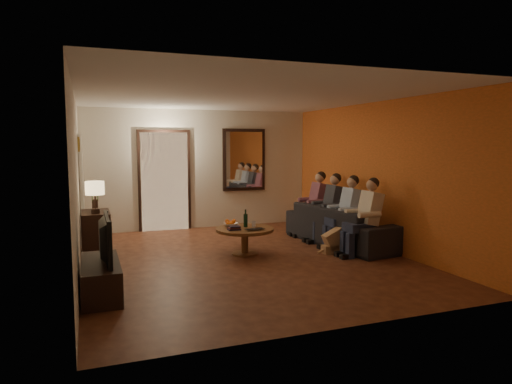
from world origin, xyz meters
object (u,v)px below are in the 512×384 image
object	(u,v)px
sofa	(343,225)
person_b	(347,215)
wine_bottle	(246,218)
laptop	(256,230)
table_lamp	(95,197)
coffee_table	(245,241)
person_c	(330,210)
person_d	(315,206)
dog	(336,237)
bowl	(231,225)
dresser	(96,233)
person_a	(366,220)
tv_stand	(101,278)
tv	(99,239)

from	to	relation	value
sofa	person_b	bearing A→B (deg)	154.14
wine_bottle	laptop	world-z (taller)	wine_bottle
laptop	table_lamp	bearing A→B (deg)	148.98
coffee_table	table_lamp	bearing A→B (deg)	163.45
table_lamp	person_c	size ratio (longest dim) A/B	0.45
person_b	wine_bottle	world-z (taller)	person_b
person_b	coffee_table	world-z (taller)	person_b
person_b	coffee_table	size ratio (longest dim) A/B	1.23
person_d	dog	world-z (taller)	person_d
sofa	bowl	size ratio (longest dim) A/B	9.53
dresser	table_lamp	world-z (taller)	table_lamp
table_lamp	dog	distance (m)	4.07
sofa	laptop	size ratio (longest dim) A/B	7.51
coffee_table	bowl	world-z (taller)	bowl
sofa	dog	distance (m)	0.73
person_a	bowl	distance (m)	2.28
table_lamp	bowl	distance (m)	2.27
person_a	person_d	size ratio (longest dim) A/B	1.00
dresser	person_b	world-z (taller)	person_b
coffee_table	person_a	bearing A→B (deg)	-22.37
person_b	person_d	bearing A→B (deg)	90.00
wine_bottle	dresser	bearing A→B (deg)	161.16
person_b	laptop	xyz separation A→B (m)	(-1.77, -0.11, -0.14)
person_a	dog	bearing A→B (deg)	136.87
dresser	person_b	bearing A→B (deg)	-14.46
dresser	sofa	world-z (taller)	same
person_d	laptop	size ratio (longest dim) A/B	3.65
table_lamp	sofa	size ratio (longest dim) A/B	0.22
person_d	tv_stand	bearing A→B (deg)	-150.65
person_c	laptop	xyz separation A→B (m)	(-1.77, -0.71, -0.14)
tv	sofa	size ratio (longest dim) A/B	0.40
person_d	wine_bottle	xyz separation A→B (m)	(-1.82, -0.93, 0.01)
sofa	dresser	bearing A→B (deg)	72.25
person_d	laptop	xyz separation A→B (m)	(-1.77, -1.31, -0.14)
tv	laptop	bearing A→B (deg)	-66.49
dresser	tv_stand	xyz separation A→B (m)	(0.00, -2.26, -0.15)
person_d	dog	bearing A→B (deg)	-104.11
person_d	bowl	size ratio (longest dim) A/B	4.63
dresser	table_lamp	distance (m)	0.67
tv_stand	dog	xyz separation A→B (m)	(3.85, 0.91, 0.07)
coffee_table	laptop	bearing A→B (deg)	-70.35
sofa	person_c	distance (m)	0.40
sofa	person_d	bearing A→B (deg)	-1.08
tv_stand	coffee_table	world-z (taller)	coffee_table
person_a	dresser	bearing A→B (deg)	158.19
table_lamp	wine_bottle	world-z (taller)	table_lamp
sofa	coffee_table	size ratio (longest dim) A/B	2.53
coffee_table	laptop	world-z (taller)	laptop
tv_stand	dog	world-z (taller)	dog
person_b	bowl	distance (m)	2.09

